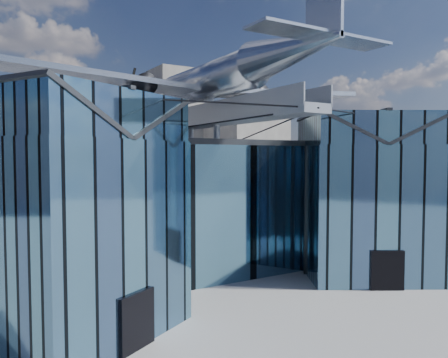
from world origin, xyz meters
TOP-DOWN VIEW (x-y plane):
  - ground_plane at (0.00, 0.00)m, footprint 120.00×120.00m
  - museum at (0.00, 5.82)m, footprint 32.88×24.50m
  - bg_towers at (1.45, 50.49)m, footprint 77.00×24.50m
  - tree_side_e at (24.48, 14.29)m, footprint 4.70×4.70m

SIDE VIEW (x-z plane):
  - ground_plane at x=0.00m, z-range 0.00..0.00m
  - tree_side_e at x=24.48m, z-range 1.06..7.03m
  - museum at x=0.00m, z-range -3.26..14.34m
  - bg_towers at x=1.45m, z-range -2.99..23.01m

